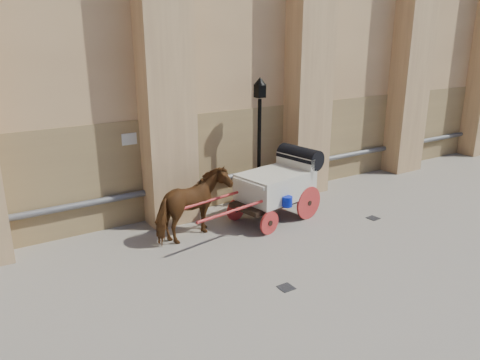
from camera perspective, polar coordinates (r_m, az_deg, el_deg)
ground at (r=11.60m, az=3.81°, el=-9.69°), size 90.00×90.00×0.00m
horse at (r=12.44m, az=-5.74°, el=-3.14°), size 2.38×1.60×1.84m
carriage at (r=13.75m, az=4.80°, el=-0.30°), size 4.76×2.02×2.02m
street_lamp at (r=14.29m, az=2.36°, el=4.91°), size 0.38×0.38×4.04m
drain_grate_near at (r=10.48m, az=5.64°, el=-12.91°), size 0.32×0.32×0.01m
drain_grate_far at (r=14.53m, az=15.92°, el=-4.49°), size 0.35×0.35×0.01m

